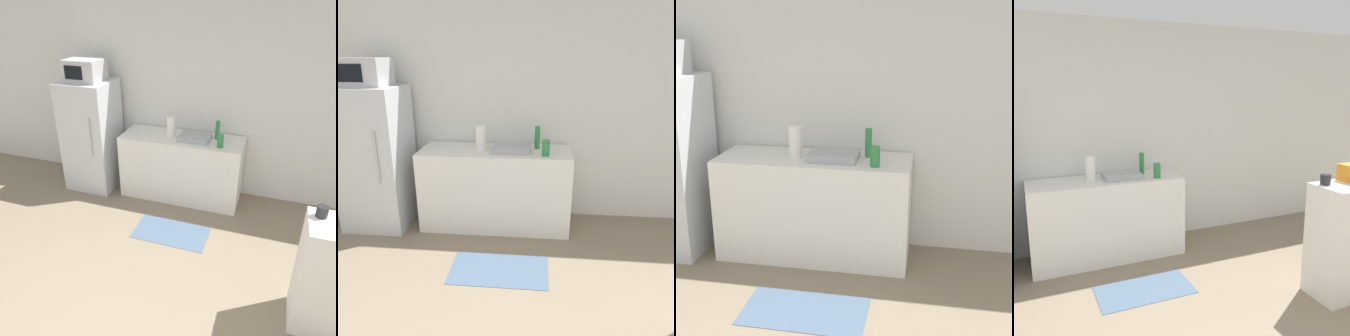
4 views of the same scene
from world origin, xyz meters
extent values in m
cube|color=silver|center=(0.00, 3.13, 1.30)|extent=(8.00, 0.06, 2.60)
cube|color=silver|center=(-0.18, 2.78, 0.44)|extent=(1.62, 0.60, 0.88)
cube|color=#9EA3A8|center=(0.00, 2.76, 0.91)|extent=(0.40, 0.32, 0.06)
cylinder|color=#2D7F42|center=(0.27, 2.88, 1.01)|extent=(0.06, 0.06, 0.24)
cylinder|color=#2D7F42|center=(0.36, 2.62, 0.97)|extent=(0.08, 0.08, 0.16)
cylinder|color=white|center=(-0.33, 2.77, 1.01)|extent=(0.11, 0.11, 0.26)
cube|color=slate|center=(-0.04, 1.90, 0.00)|extent=(0.89, 0.49, 0.01)
camera|label=1|loc=(0.95, -1.10, 2.50)|focal=35.00mm
camera|label=2|loc=(0.27, -0.59, 1.85)|focal=35.00mm
camera|label=3|loc=(0.77, -0.86, 1.95)|focal=50.00mm
camera|label=4|loc=(-1.00, -1.14, 1.83)|focal=40.00mm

